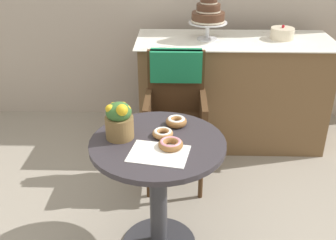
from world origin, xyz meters
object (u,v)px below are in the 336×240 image
Objects in this scene: donut_front at (163,133)px; tiered_cake_stand at (208,15)px; donut_side at (176,121)px; donut_mid at (171,144)px; cafe_table at (158,175)px; round_layer_cake at (282,33)px; flower_vase at (119,120)px; wicker_chair at (176,98)px.

tiered_cake_stand reaches higher than donut_front.
donut_side is at bearing -101.76° from tiered_cake_stand.
cafe_table is at bearing 139.36° from donut_mid.
donut_side is (0.03, 0.25, 0.00)m from donut_mid.
round_layer_cake reaches higher than donut_front.
flower_vase is at bearing -130.94° from round_layer_cake.
flower_vase is at bearing -153.57° from donut_side.
cafe_table is at bearing -94.90° from wicker_chair.
flower_vase is at bearing -175.87° from donut_front.
round_layer_cake is at bearing 54.25° from donut_side.
cafe_table is at bearing -11.20° from flower_vase.
wicker_chair is at bearing 83.32° from cafe_table.
wicker_chair is 2.88× the size of tiered_cake_stand.
wicker_chair is at bearing 67.77° from flower_vase.
wicker_chair is 0.57m from donut_side.
round_layer_cake is (0.82, 1.14, 0.20)m from donut_side.
donut_mid is at bearing -121.43° from round_layer_cake.
donut_mid is 0.38× the size of tiered_cake_stand.
cafe_table is 3.37× the size of flower_vase.
donut_front is (-0.06, -0.69, 0.10)m from wicker_chair.
cafe_table is 1.46m from tiered_cake_stand.
cafe_table is 0.76m from wicker_chair.
donut_mid is (0.07, -0.06, 0.23)m from cafe_table.
tiered_cake_stand is (0.30, 1.24, 0.35)m from donut_front.
donut_front is 0.87× the size of donut_mid.
wicker_chair is at bearing 90.85° from donut_side.
round_layer_cake reaches higher than wicker_chair.
tiered_cake_stand is at bearing 68.40° from wicker_chair.
donut_side is at bearing 62.95° from cafe_table.
round_layer_cake is (0.83, 0.59, 0.30)m from wicker_chair.
cafe_table is 0.25m from donut_mid.
wicker_chair reaches higher than donut_side.
donut_mid is 0.70× the size of round_layer_cake.
donut_front is at bearing 4.13° from flower_vase.
donut_mid is 0.30m from flower_vase.
cafe_table is 0.32m from donut_side.
donut_mid reaches higher than donut_front.
round_layer_cake is (0.89, 1.27, 0.20)m from donut_front.
donut_mid is 1.64m from round_layer_cake.
round_layer_cake is (0.92, 1.33, 0.44)m from cafe_table.
tiered_cake_stand is (0.23, 1.11, 0.35)m from donut_side.
tiered_cake_stand is (0.24, 0.56, 0.45)m from wicker_chair.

